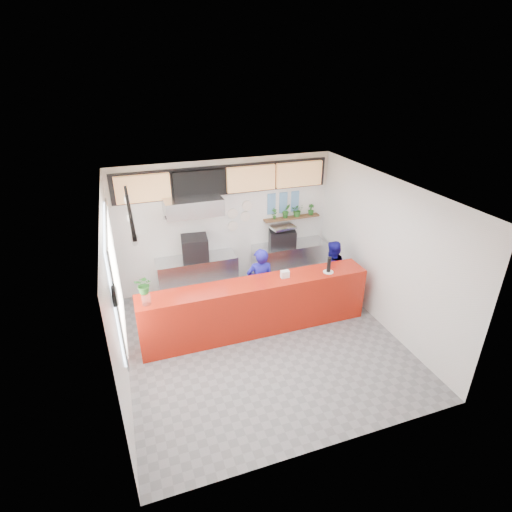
{
  "coord_description": "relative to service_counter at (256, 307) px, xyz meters",
  "views": [
    {
      "loc": [
        -2.16,
        -5.82,
        4.87
      ],
      "look_at": [
        0.1,
        0.7,
        1.5
      ],
      "focal_mm": 28.0,
      "sensor_mm": 36.0,
      "label": 1
    }
  ],
  "objects": [
    {
      "name": "dec_plate_b",
      "position": [
        0.45,
        2.07,
        1.1
      ],
      "size": [
        0.24,
        0.03,
        0.24
      ],
      "primitive_type": "cylinder",
      "rotation": [
        1.57,
        0.0,
        0.0
      ],
      "color": "silver",
      "rests_on": "wall_back"
    },
    {
      "name": "wall_clock_rim",
      "position": [
        -2.46,
        -1.3,
        1.5
      ],
      "size": [
        0.05,
        0.3,
        0.3
      ],
      "primitive_type": "cylinder",
      "rotation": [
        0.0,
        1.57,
        0.0
      ],
      "color": "black",
      "rests_on": "wall_left"
    },
    {
      "name": "herb_d",
      "position": [
        2.1,
        2.0,
        1.1
      ],
      "size": [
        0.18,
        0.17,
        0.26
      ],
      "primitive_type": "imported",
      "rotation": [
        0.0,
        0.0,
        -0.34
      ],
      "color": "#276824",
      "rests_on": "herb_shelf"
    },
    {
      "name": "cream_band",
      "position": [
        0.0,
        2.09,
        2.05
      ],
      "size": [
        5.0,
        0.02,
        0.8
      ],
      "primitive_type": "cube",
      "color": "beige",
      "rests_on": "wall_back"
    },
    {
      "name": "herb_c",
      "position": [
        1.74,
        2.0,
        1.13
      ],
      "size": [
        0.35,
        0.33,
        0.31
      ],
      "primitive_type": "imported",
      "rotation": [
        0.0,
        0.0,
        -0.37
      ],
      "color": "#276824",
      "rests_on": "herb_shelf"
    },
    {
      "name": "photo_frame_d",
      "position": [
        1.1,
        2.08,
        1.2
      ],
      "size": [
        0.2,
        0.02,
        0.25
      ],
      "primitive_type": "cube",
      "color": "#598CBF",
      "rests_on": "wall_back"
    },
    {
      "name": "herb_b",
      "position": [
        1.45,
        2.0,
        1.14
      ],
      "size": [
        0.19,
        0.15,
        0.34
      ],
      "primitive_type": "imported",
      "rotation": [
        0.0,
        0.0,
        -0.0
      ],
      "color": "#276824",
      "rests_on": "herb_shelf"
    },
    {
      "name": "herb_a",
      "position": [
        1.15,
        2.0,
        1.1
      ],
      "size": [
        0.16,
        0.13,
        0.27
      ],
      "primitive_type": "imported",
      "rotation": [
        0.0,
        0.0,
        0.26
      ],
      "color": "#276824",
      "rests_on": "herb_shelf"
    },
    {
      "name": "wall_back",
      "position": [
        0.0,
        2.1,
        0.95
      ],
      "size": [
        5.0,
        0.0,
        5.0
      ],
      "primitive_type": "plane",
      "rotation": [
        1.57,
        0.0,
        0.0
      ],
      "color": "white",
      "rests_on": "ground"
    },
    {
      "name": "dec_plate_a",
      "position": [
        0.15,
        2.07,
        1.2
      ],
      "size": [
        0.24,
        0.03,
        0.24
      ],
      "primitive_type": "cylinder",
      "rotation": [
        1.57,
        0.0,
        0.0
      ],
      "color": "silver",
      "rests_on": "wall_back"
    },
    {
      "name": "wall_clock_face",
      "position": [
        -2.43,
        -1.3,
        1.5
      ],
      "size": [
        0.02,
        0.26,
        0.26
      ],
      "primitive_type": "cylinder",
      "rotation": [
        0.0,
        1.57,
        0.0
      ],
      "color": "white",
      "rests_on": "wall_left"
    },
    {
      "name": "dec_plate_c",
      "position": [
        0.15,
        2.07,
        0.9
      ],
      "size": [
        0.24,
        0.03,
        0.24
      ],
      "primitive_type": "cylinder",
      "rotation": [
        1.57,
        0.0,
        0.0
      ],
      "color": "silver",
      "rests_on": "wall_back"
    },
    {
      "name": "window_pane",
      "position": [
        -2.47,
        -0.1,
        1.15
      ],
      "size": [
        0.04,
        2.2,
        1.9
      ],
      "primitive_type": "cube",
      "color": "silver",
      "rests_on": "wall_left"
    },
    {
      "name": "wall_right",
      "position": [
        2.5,
        -0.4,
        0.95
      ],
      "size": [
        0.0,
        5.0,
        5.0
      ],
      "primitive_type": "plane",
      "rotation": [
        1.57,
        0.0,
        -1.57
      ],
      "color": "white",
      "rests_on": "ground"
    },
    {
      "name": "photo_frame_a",
      "position": [
        1.1,
        2.08,
        1.45
      ],
      "size": [
        0.2,
        0.02,
        0.25
      ],
      "primitive_type": "cube",
      "color": "#598CBF",
      "rests_on": "wall_back"
    },
    {
      "name": "basil_vase",
      "position": [
        -2.03,
        -0.1,
        0.94
      ],
      "size": [
        0.38,
        0.36,
        0.33
      ],
      "primitive_type": "imported",
      "rotation": [
        0.0,
        0.0,
        -0.41
      ],
      "color": "#276824",
      "rests_on": "glass_vase"
    },
    {
      "name": "menu_board_mid_left",
      "position": [
        -0.59,
        1.98,
        2.0
      ],
      "size": [
        1.1,
        0.1,
        0.55
      ],
      "primitive_type": "cube",
      "color": "black",
      "rests_on": "wall_back"
    },
    {
      "name": "staff_center",
      "position": [
        0.25,
        0.48,
        0.22
      ],
      "size": [
        0.61,
        0.45,
        1.55
      ],
      "primitive_type": "imported",
      "rotation": [
        0.0,
        0.0,
        3.0
      ],
      "color": "#181490",
      "rests_on": "ground"
    },
    {
      "name": "wall_left",
      "position": [
        -2.5,
        -0.4,
        0.95
      ],
      "size": [
        0.0,
        5.0,
        5.0
      ],
      "primitive_type": "plane",
      "rotation": [
        1.57,
        0.0,
        1.57
      ],
      "color": "white",
      "rests_on": "ground"
    },
    {
      "name": "white_plate",
      "position": [
        1.49,
        -0.09,
        0.56
      ],
      "size": [
        0.22,
        0.22,
        0.02
      ],
      "primitive_type": "cylinder",
      "rotation": [
        0.0,
        0.0,
        -0.06
      ],
      "color": "white",
      "rests_on": "service_counter"
    },
    {
      "name": "photo_frame_e",
      "position": [
        1.4,
        2.08,
        1.2
      ],
      "size": [
        0.2,
        0.02,
        0.25
      ],
      "primitive_type": "cube",
      "color": "#598CBF",
      "rests_on": "wall_back"
    },
    {
      "name": "herb_shelf",
      "position": [
        1.6,
        2.0,
        0.95
      ],
      "size": [
        1.4,
        0.18,
        0.04
      ],
      "primitive_type": "cube",
      "color": "brown",
      "rests_on": "wall_back"
    },
    {
      "name": "espresso_machine",
      "position": [
        1.28,
        1.8,
        0.55
      ],
      "size": [
        0.7,
        0.57,
        0.39
      ],
      "primitive_type": "cube",
      "rotation": [
        0.0,
        0.0,
        -0.24
      ],
      "color": "black",
      "rests_on": "right_bench"
    },
    {
      "name": "prep_bench",
      "position": [
        -0.8,
        1.8,
        -0.1
      ],
      "size": [
        1.8,
        0.6,
        0.9
      ],
      "primitive_type": "cube",
      "color": "#B2B5BA",
      "rests_on": "ground"
    },
    {
      "name": "right_bench",
      "position": [
        1.5,
        1.8,
        -0.1
      ],
      "size": [
        1.8,
        0.6,
        0.9
      ],
      "primitive_type": "cube",
      "color": "#B2B5BA",
      "rests_on": "ground"
    },
    {
      "name": "photo_frame_b",
      "position": [
        1.4,
        2.08,
        1.45
      ],
      "size": [
        0.2,
        0.02,
        0.25
      ],
      "primitive_type": "cube",
      "color": "#598CBF",
      "rests_on": "wall_back"
    },
    {
      "name": "espresso_tray",
      "position": [
        1.28,
        1.8,
        0.83
      ],
      "size": [
        0.6,
        0.45,
        0.05
      ],
      "primitive_type": "cube",
      "rotation": [
        0.0,
        0.0,
        0.11
      ],
      "color": "#B7B9BF",
      "rests_on": "espresso_machine"
    },
    {
      "name": "window_frame",
      "position": [
        -2.45,
        -0.1,
        1.15
      ],
      "size": [
        0.03,
        2.3,
        2.0
      ],
      "primitive_type": "cube",
      "color": "#B2B5BA",
      "rests_on": "wall_left"
    },
    {
      "name": "floor",
      "position": [
        0.0,
        -0.4,
        -0.55
      ],
      "size": [
        5.0,
        5.0,
        0.0
      ],
      "primitive_type": "plane",
      "color": "slate",
      "rests_on": "ground"
    },
    {
      "name": "panini_oven",
      "position": [
        -0.81,
        1.8,
        0.61
      ],
      "size": [
        0.63,
        0.63,
        0.51
      ],
      "primitive_type": "cube",
      "rotation": [
        0.0,
        0.0,
        -0.12
      ],
      "color": "black",
      "rests_on": "prep_bench"
    },
    {
      "name": "menu_board_far_left",
      "position": [
        -1.75,
        1.98,
        2.0
      ],
      "size": [
        1.1,
        0.1,
        0.55
      ],
      "primitive_type": "cube",
      "color": "tan",
      "rests_on": "wall_back"
    },
    {
      "name": "photo_frame_c",
      "position": [
        1.7,
        2.08,
        1.45
      ],
      "size": [
        0.2,
        0.02,
        0.25
      ],
      "primitive_type": "cube",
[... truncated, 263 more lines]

